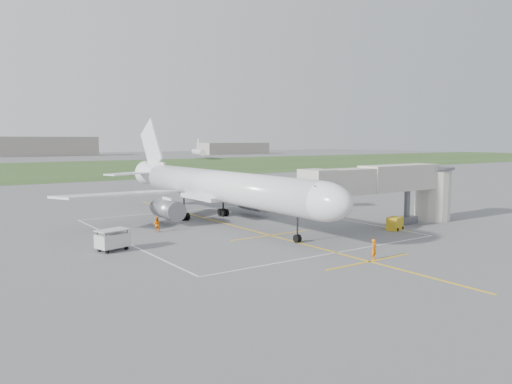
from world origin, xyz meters
TOP-DOWN VIEW (x-y plane):
  - ground at (0.00, 0.00)m, footprint 700.00×700.00m
  - grass_strip at (0.00, 130.00)m, footprint 700.00×120.00m
  - apron_markings at (0.00, -5.82)m, footprint 28.20×60.00m
  - airliner at (-0.00, 0.75)m, footprint 38.93×46.75m
  - jet_bridge at (15.72, -13.50)m, footprint 23.40×5.00m
  - gpu_unit at (13.47, -15.47)m, footprint 2.22×1.82m
  - baggage_cart at (-16.27, -7.63)m, footprint 3.18×2.39m
  - ramp_worker_nose at (0.86, -23.68)m, footprint 0.74×0.59m
  - ramp_worker_wing at (-9.13, -1.24)m, footprint 1.04×0.98m
  - distant_aircraft at (13.35, 166.77)m, footprint 186.32×64.56m

SIDE VIEW (x-z plane):
  - ground at x=0.00m, z-range 0.00..0.00m
  - apron_markings at x=0.00m, z-range 0.00..0.01m
  - grass_strip at x=0.00m, z-range 0.00..0.02m
  - gpu_unit at x=13.47m, z-range -0.01..1.45m
  - ramp_worker_wing at x=-9.13m, z-range 0.00..1.71m
  - ramp_worker_nose at x=0.86m, z-range 0.00..1.75m
  - baggage_cart at x=-16.27m, z-range 0.02..2.00m
  - distant_aircraft at x=13.35m, z-range -0.84..8.01m
  - airliner at x=0.00m, z-range -2.37..11.15m
  - jet_bridge at x=15.72m, z-range 1.14..8.34m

